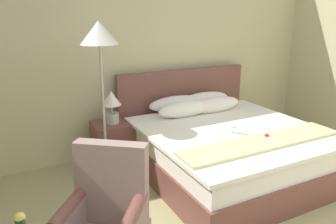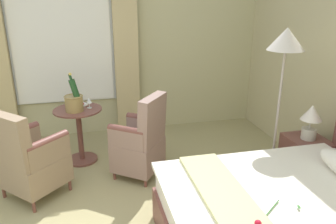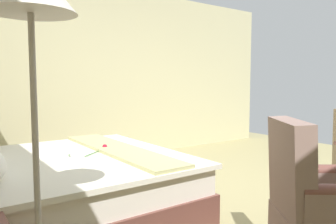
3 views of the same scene
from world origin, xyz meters
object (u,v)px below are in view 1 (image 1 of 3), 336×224
bedside_lamp (112,104)px  floor_lamp_brass (100,45)px  bed (223,145)px  nightstand (114,145)px

bedside_lamp → floor_lamp_brass: floor_lamp_brass is taller
bedside_lamp → floor_lamp_brass: 0.80m
floor_lamp_brass → bed: bearing=-18.2°
nightstand → floor_lamp_brass: 1.30m
nightstand → bedside_lamp: size_ratio=1.46×
bed → floor_lamp_brass: (-1.30, 0.43, 1.20)m
bedside_lamp → bed: bearing=-33.0°
bed → bedside_lamp: bearing=147.0°
bed → floor_lamp_brass: size_ratio=1.17×
bed → bedside_lamp: (-1.12, 0.72, 0.48)m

